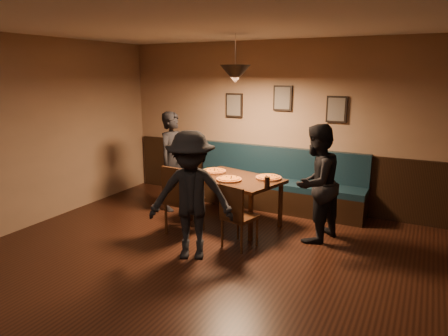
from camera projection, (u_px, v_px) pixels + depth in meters
name	position (u px, v px, depth m)	size (l,w,h in m)	color
floor	(166.00, 298.00, 4.17)	(7.00, 7.00, 0.00)	black
ceiling	(155.00, 10.00, 3.52)	(7.00, 7.00, 0.00)	silver
wall_back	(282.00, 125.00, 6.88)	(6.00, 6.00, 0.00)	#8C704F
wainscot	(280.00, 176.00, 7.06)	(5.88, 0.06, 1.00)	black
booth_bench	(275.00, 180.00, 6.82)	(3.00, 0.60, 1.00)	#0F232D
picture_left	(234.00, 105.00, 7.18)	(0.32, 0.04, 0.42)	black
picture_center	(283.00, 98.00, 6.75)	(0.32, 0.04, 0.42)	black
picture_right	(337.00, 109.00, 6.38)	(0.32, 0.04, 0.42)	black
pendant_lamp	(235.00, 74.00, 5.72)	(0.44, 0.44, 0.25)	black
dining_table	(234.00, 201.00, 6.15)	(1.36, 0.87, 0.73)	black
chair_near_left	(184.00, 199.00, 5.77)	(0.44, 0.44, 1.00)	#311C0D
chair_near_right	(240.00, 215.00, 5.31)	(0.38, 0.38, 0.87)	black
diner_left	(174.00, 161.00, 6.72)	(0.60, 0.40, 1.65)	black
diner_right	(316.00, 183.00, 5.45)	(0.79, 0.61, 1.62)	black
diner_front	(191.00, 196.00, 4.92)	(1.04, 0.60, 1.60)	black
pizza_a	(214.00, 171.00, 6.38)	(0.38, 0.38, 0.04)	orange
pizza_b	(229.00, 179.00, 5.89)	(0.37, 0.37, 0.04)	orange
pizza_c	(269.00, 178.00, 5.98)	(0.38, 0.38, 0.04)	orange
soda_glass	(267.00, 183.00, 5.49)	(0.07, 0.07, 0.16)	black
tabasco_bottle	(266.00, 179.00, 5.77)	(0.03, 0.03, 0.11)	#A90A05
napkin_a	(207.00, 170.00, 6.53)	(0.16, 0.16, 0.01)	#217E3F
napkin_b	(192.00, 177.00, 6.09)	(0.14, 0.14, 0.01)	#207926
cutlery_set	(218.00, 184.00, 5.73)	(0.02, 0.17, 0.00)	silver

